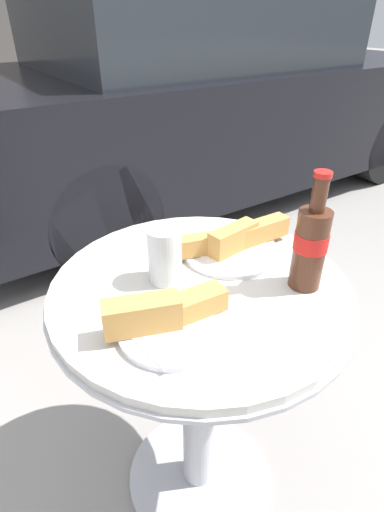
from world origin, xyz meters
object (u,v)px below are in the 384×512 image
lunch_plate_near (168,319)px  parked_car (204,103)px  drinking_glass (165,257)px  lunch_plate_far (233,243)px  cola_bottle_left (310,244)px  bistro_table (199,357)px

lunch_plate_near → parked_car: parked_car is taller
parked_car → drinking_glass: bearing=-127.5°
lunch_plate_far → parked_car: bearing=56.1°
cola_bottle_left → lunch_plate_far: (-0.04, 0.19, -0.07)m
lunch_plate_near → lunch_plate_far: size_ratio=0.75×
cola_bottle_left → parked_car: parked_car is taller
bistro_table → drinking_glass: drinking_glass is taller
cola_bottle_left → lunch_plate_near: (-0.31, 0.04, -0.07)m
lunch_plate_near → parked_car: size_ratio=0.06×
bistro_table → cola_bottle_left: size_ratio=2.96×
lunch_plate_near → lunch_plate_far: (0.27, 0.15, -0.00)m
bistro_table → drinking_glass: size_ratio=6.03×
bistro_table → lunch_plate_far: lunch_plate_far is taller
lunch_plate_far → parked_car: parked_car is taller
cola_bottle_left → parked_car: (1.26, 2.13, -0.20)m
lunch_plate_far → drinking_glass: bearing=-177.8°
lunch_plate_far → parked_car: size_ratio=0.08×
drinking_glass → parked_car: size_ratio=0.03×
bistro_table → lunch_plate_far: bearing=23.7°
bistro_table → lunch_plate_near: lunch_plate_near is taller
cola_bottle_left → parked_car: size_ratio=0.06×
cola_bottle_left → parked_car: 2.48m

